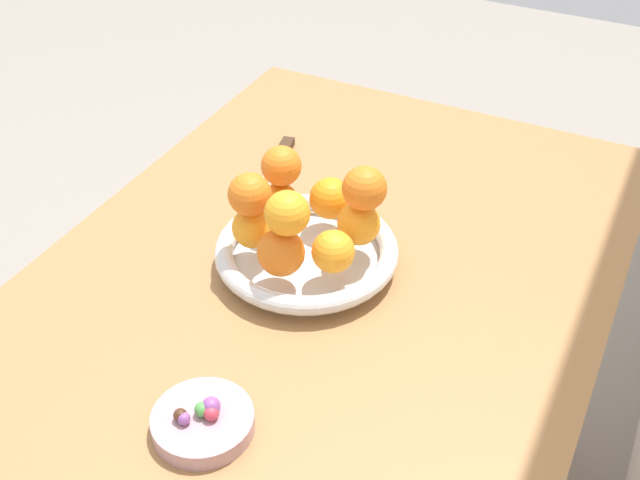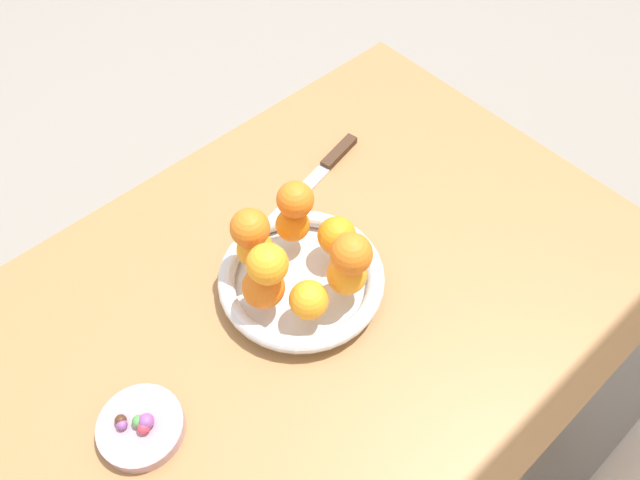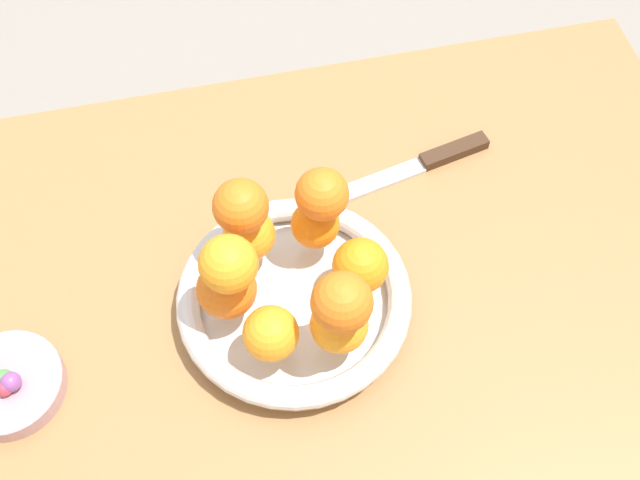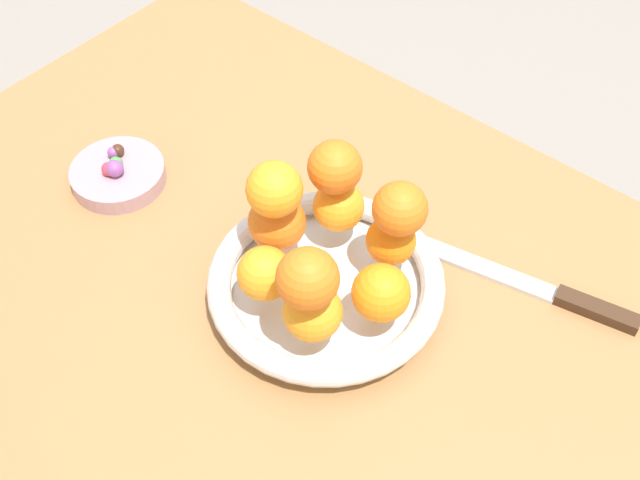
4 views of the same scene
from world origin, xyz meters
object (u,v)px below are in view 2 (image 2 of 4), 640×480
(candy_dish, at_px, (142,428))
(orange_3, at_px, (347,275))
(orange_5, at_px, (293,225))
(candy_ball_2, at_px, (139,422))
(dining_table, at_px, (307,331))
(orange_1, at_px, (264,287))
(knife, at_px, (319,173))
(candy_ball_1, at_px, (144,428))
(orange_8, at_px, (250,228))
(orange_9, at_px, (295,200))
(candy_ball_4, at_px, (122,425))
(orange_7, at_px, (351,254))
(candy_ball_0, at_px, (146,421))
(candy_ball_3, at_px, (121,420))
(fruit_bowl, at_px, (301,279))
(orange_2, at_px, (309,300))
(orange_4, at_px, (337,236))
(orange_0, at_px, (255,249))
(orange_6, at_px, (267,264))

(candy_dish, height_order, orange_3, orange_3)
(candy_dish, height_order, orange_5, orange_5)
(orange_5, xyz_separation_m, candy_ball_2, (0.34, 0.09, -0.04))
(dining_table, bearing_deg, orange_5, -120.17)
(orange_1, relative_size, knife, 0.24)
(candy_ball_1, bearing_deg, orange_8, -159.26)
(candy_ball_2, bearing_deg, orange_9, -165.69)
(orange_9, bearing_deg, candy_ball_4, 11.78)
(orange_7, relative_size, candy_ball_0, 2.85)
(orange_7, height_order, candy_ball_3, orange_7)
(fruit_bowl, bearing_deg, orange_1, -1.09)
(orange_2, distance_m, orange_4, 0.12)
(candy_ball_2, bearing_deg, orange_8, -161.30)
(orange_0, xyz_separation_m, orange_6, (0.03, 0.07, 0.06))
(fruit_bowl, relative_size, orange_3, 4.29)
(orange_2, bearing_deg, candy_ball_4, -7.93)
(candy_ball_2, xyz_separation_m, candy_ball_4, (0.02, -0.01, -0.00))
(fruit_bowl, distance_m, candy_ball_2, 0.31)
(orange_7, distance_m, candy_ball_2, 0.36)
(orange_8, bearing_deg, fruit_bowl, 122.81)
(dining_table, height_order, orange_1, orange_1)
(dining_table, bearing_deg, orange_7, 140.15)
(orange_6, distance_m, candy_ball_1, 0.27)
(orange_8, height_order, candy_ball_3, orange_8)
(orange_6, distance_m, knife, 0.32)
(knife, bearing_deg, candy_ball_0, 21.78)
(orange_4, distance_m, orange_7, 0.10)
(dining_table, distance_m, orange_4, 0.18)
(orange_3, bearing_deg, candy_ball_4, -7.32)
(candy_ball_4, bearing_deg, candy_ball_3, -108.00)
(orange_1, height_order, orange_4, orange_1)
(orange_4, relative_size, orange_6, 1.02)
(orange_6, relative_size, orange_9, 1.03)
(orange_1, height_order, orange_5, orange_1)
(fruit_bowl, relative_size, candy_ball_3, 16.19)
(orange_0, distance_m, candy_ball_4, 0.30)
(orange_2, xyz_separation_m, candy_ball_1, (0.27, -0.02, -0.04))
(orange_3, distance_m, candy_ball_2, 0.35)
(fruit_bowl, relative_size, candy_ball_4, 17.55)
(orange_7, height_order, knife, orange_7)
(candy_ball_4, bearing_deg, knife, -161.15)
(orange_0, height_order, orange_5, orange_0)
(orange_6, relative_size, knife, 0.23)
(orange_8, bearing_deg, orange_5, -179.95)
(orange_9, xyz_separation_m, knife, (-0.13, -0.09, -0.12))
(orange_2, bearing_deg, orange_7, 170.07)
(orange_8, height_order, candy_ball_0, orange_8)
(orange_6, xyz_separation_m, knife, (-0.24, -0.16, -0.13))
(orange_1, bearing_deg, candy_ball_4, 3.89)
(candy_ball_2, distance_m, knife, 0.52)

